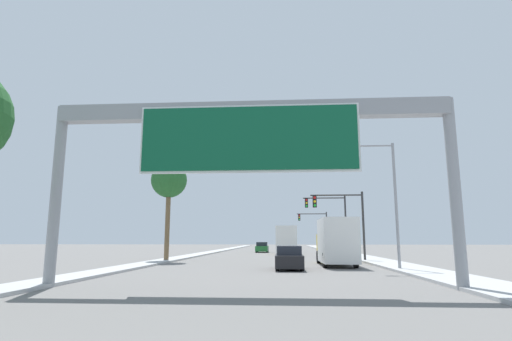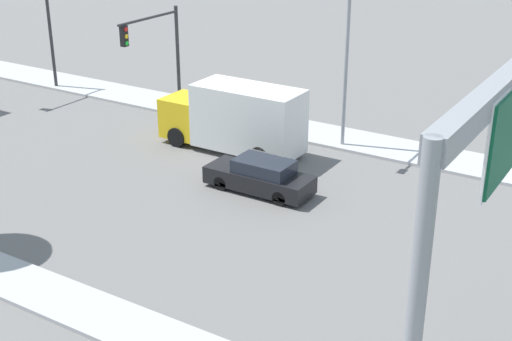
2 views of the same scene
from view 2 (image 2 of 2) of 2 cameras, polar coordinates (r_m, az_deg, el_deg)
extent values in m
cylinder|color=gray|center=(17.30, 12.82, -9.32)|extent=(0.45, 0.45, 7.65)
cube|color=black|center=(30.82, 0.24, -0.72)|extent=(1.75, 4.78, 0.76)
cube|color=#1E232D|center=(30.45, 0.63, 0.33)|extent=(1.54, 2.49, 0.57)
cylinder|color=black|center=(31.08, -2.82, -1.01)|extent=(0.22, 0.64, 0.64)
cylinder|color=black|center=(32.24, -1.28, -0.08)|extent=(0.22, 0.64, 0.64)
cylinder|color=black|center=(29.63, 1.91, -2.24)|extent=(0.22, 0.64, 0.64)
cylinder|color=black|center=(30.84, 3.33, -1.21)|extent=(0.22, 0.64, 0.64)
cube|color=yellow|center=(36.71, -5.54, 4.36)|extent=(2.18, 2.08, 2.01)
cube|color=silver|center=(34.50, -0.63, 4.20)|extent=(2.37, 5.35, 3.09)
cylinder|color=black|center=(36.14, -6.36, 2.67)|extent=(0.28, 1.00, 1.00)
cylinder|color=black|center=(37.70, -4.41, 3.61)|extent=(0.28, 1.00, 1.00)
cylinder|color=black|center=(33.47, 0.36, 1.15)|extent=(0.28, 1.00, 1.00)
cylinder|color=black|center=(35.15, 2.14, 2.21)|extent=(0.28, 1.00, 1.00)
cylinder|color=#2D2D30|center=(40.45, -6.26, 8.68)|extent=(0.20, 0.20, 6.14)
cylinder|color=#2D2D30|center=(38.12, -8.60, 11.96)|extent=(4.62, 0.14, 0.14)
cube|color=black|center=(36.80, -10.51, 10.54)|extent=(0.35, 0.28, 1.05)
cylinder|color=red|center=(36.63, -10.36, 11.05)|extent=(0.22, 0.04, 0.22)
cylinder|color=yellow|center=(36.70, -10.33, 10.52)|extent=(0.22, 0.04, 0.22)
cylinder|color=green|center=(36.77, -10.29, 9.98)|extent=(0.22, 0.04, 0.22)
cylinder|color=#2D2D30|center=(47.07, -16.11, 10.41)|extent=(0.20, 0.20, 6.90)
cylinder|color=gray|center=(35.09, 7.21, 8.12)|extent=(0.18, 0.18, 8.13)
camera|label=1|loc=(28.66, 53.08, -9.47)|focal=28.00mm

